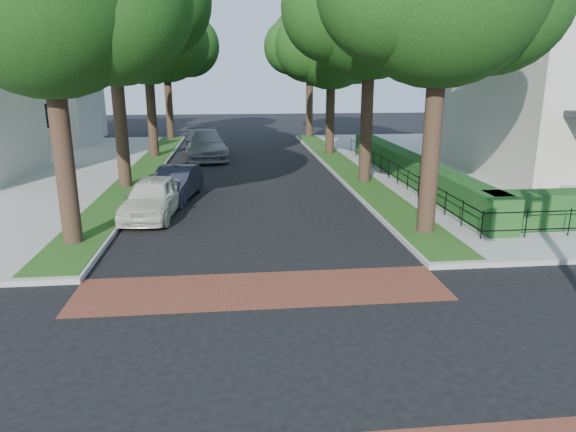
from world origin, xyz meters
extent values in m
plane|color=black|center=(0.00, 0.00, 0.00)|extent=(120.00, 120.00, 0.00)
cube|color=brown|center=(0.00, 3.20, 0.01)|extent=(9.00, 2.20, 0.01)
cube|color=#244E16|center=(5.40, 19.10, 0.16)|extent=(1.60, 29.80, 0.02)
cube|color=#244E16|center=(-5.40, 19.10, 0.16)|extent=(1.60, 29.80, 0.02)
cylinder|color=black|center=(5.50, 7.00, 3.83)|extent=(0.56, 0.56, 7.35)
cylinder|color=black|center=(5.50, 15.00, 4.00)|extent=(0.56, 0.56, 7.70)
sphere|color=#14340E|center=(5.50, 15.00, 8.07)|extent=(6.60, 6.60, 6.60)
sphere|color=#14340E|center=(7.31, 15.30, 7.67)|extent=(4.95, 4.95, 4.95)
sphere|color=#14340E|center=(3.85, 14.80, 7.77)|extent=(4.62, 4.62, 4.62)
cylinder|color=black|center=(5.50, 24.00, 3.47)|extent=(0.56, 0.56, 6.65)
sphere|color=#14340E|center=(5.50, 24.00, 6.99)|extent=(5.80, 5.80, 5.80)
sphere|color=#14340E|center=(7.09, 24.30, 6.59)|extent=(4.35, 4.35, 4.35)
sphere|color=#14340E|center=(4.05, 23.80, 6.69)|extent=(4.06, 4.06, 4.06)
sphere|color=#14340E|center=(5.60, 25.45, 7.49)|extent=(3.77, 3.77, 3.77)
cylinder|color=black|center=(5.50, 33.00, 3.65)|extent=(0.56, 0.56, 7.00)
sphere|color=#14340E|center=(5.50, 33.00, 7.35)|extent=(6.00, 6.00, 6.00)
sphere|color=#14340E|center=(7.15, 33.30, 6.95)|extent=(4.50, 4.50, 4.50)
sphere|color=#14340E|center=(4.00, 32.80, 7.05)|extent=(4.20, 4.20, 4.20)
sphere|color=#14340E|center=(5.60, 34.50, 7.85)|extent=(3.90, 3.90, 3.90)
cylinder|color=black|center=(-5.50, 7.00, 3.65)|extent=(0.56, 0.56, 7.00)
sphere|color=#14340E|center=(-3.85, 7.30, 6.95)|extent=(4.50, 4.50, 4.50)
cylinder|color=black|center=(-5.50, 15.00, 4.17)|extent=(0.56, 0.56, 8.05)
sphere|color=#14340E|center=(-3.74, 15.30, 8.03)|extent=(4.80, 4.80, 4.80)
cylinder|color=black|center=(-5.50, 24.00, 3.58)|extent=(0.56, 0.56, 6.86)
sphere|color=#14340E|center=(-5.50, 24.00, 7.21)|extent=(5.60, 5.60, 5.60)
sphere|color=#14340E|center=(-3.96, 24.30, 6.81)|extent=(4.20, 4.20, 4.20)
sphere|color=#14340E|center=(-6.90, 23.80, 6.91)|extent=(3.92, 3.92, 3.92)
sphere|color=#14340E|center=(-5.40, 25.40, 7.71)|extent=(3.64, 3.64, 3.64)
cylinder|color=black|center=(-5.50, 33.00, 3.72)|extent=(0.56, 0.56, 7.14)
sphere|color=#14340E|center=(-5.50, 33.00, 7.49)|extent=(6.20, 6.20, 6.20)
sphere|color=#14340E|center=(-3.79, 33.30, 7.09)|extent=(4.65, 4.65, 4.65)
sphere|color=#14340E|center=(-7.05, 32.80, 7.19)|extent=(4.34, 4.34, 4.34)
sphere|color=#14340E|center=(-5.40, 34.55, 7.99)|extent=(4.03, 4.03, 4.03)
cube|color=#163C14|center=(7.70, 15.00, 0.75)|extent=(1.00, 18.00, 1.20)
cube|color=beige|center=(-15.50, 32.00, 3.40)|extent=(9.00, 8.00, 6.50)
cube|color=brown|center=(-12.80, 30.40, 8.47)|extent=(0.80, 0.80, 3.64)
imported|color=silver|center=(-3.60, 10.21, 0.73)|extent=(2.13, 4.45, 1.47)
imported|color=#1E202D|center=(-3.04, 12.94, 0.68)|extent=(2.11, 4.29, 1.35)
imported|color=gray|center=(-2.30, 23.56, 0.85)|extent=(3.03, 6.12, 1.71)
camera|label=1|loc=(-0.60, -8.33, 5.07)|focal=32.00mm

